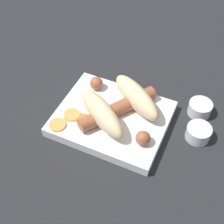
# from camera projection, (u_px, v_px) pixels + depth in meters

# --- Properties ---
(ground_plane) EXTENTS (3.00, 3.00, 0.00)m
(ground_plane) POSITION_uv_depth(u_px,v_px,m) (112.00, 122.00, 0.68)
(ground_plane) COLOR #232326
(food_tray) EXTENTS (0.23, 0.19, 0.02)m
(food_tray) POSITION_uv_depth(u_px,v_px,m) (112.00, 118.00, 0.67)
(food_tray) COLOR white
(food_tray) RESTS_ON ground_plane
(bread_roll) EXTENTS (0.19, 0.19, 0.05)m
(bread_roll) POSITION_uv_depth(u_px,v_px,m) (119.00, 105.00, 0.64)
(bread_roll) COLOR beige
(bread_roll) RESTS_ON food_tray
(sausage) EXTENTS (0.18, 0.17, 0.03)m
(sausage) POSITION_uv_depth(u_px,v_px,m) (118.00, 109.00, 0.65)
(sausage) COLOR #9E5638
(sausage) RESTS_ON food_tray
(pickled_veggies) EXTENTS (0.08, 0.08, 0.00)m
(pickled_veggies) POSITION_uv_depth(u_px,v_px,m) (69.00, 119.00, 0.65)
(pickled_veggies) COLOR #F99E4C
(pickled_veggies) RESTS_ON food_tray
(condiment_cup_near) EXTENTS (0.05, 0.05, 0.03)m
(condiment_cup_near) POSITION_uv_depth(u_px,v_px,m) (198.00, 133.00, 0.64)
(condiment_cup_near) COLOR white
(condiment_cup_near) RESTS_ON ground_plane
(condiment_cup_far) EXTENTS (0.05, 0.05, 0.03)m
(condiment_cup_far) POSITION_uv_depth(u_px,v_px,m) (200.00, 109.00, 0.68)
(condiment_cup_far) COLOR white
(condiment_cup_far) RESTS_ON ground_plane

